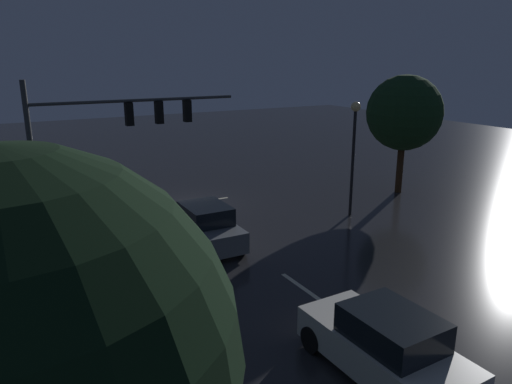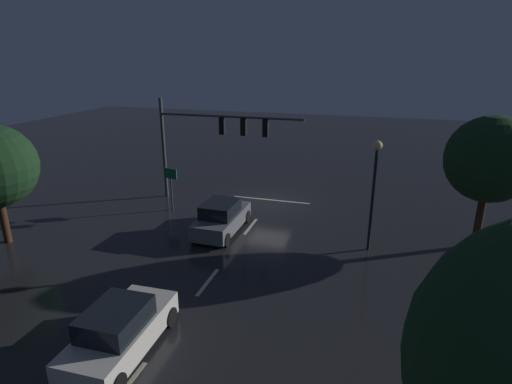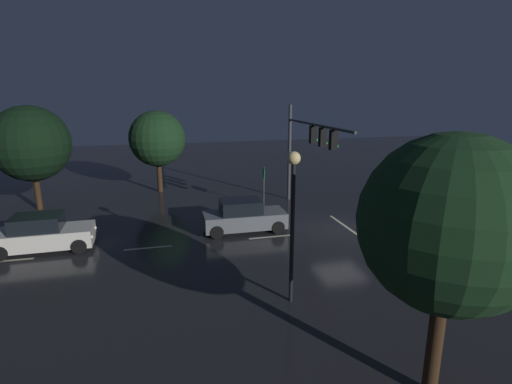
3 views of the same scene
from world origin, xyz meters
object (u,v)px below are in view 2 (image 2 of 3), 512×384
object	(u,v)px
street_lamp_left_kerb	(375,176)
tree_left_near	(490,160)
traffic_signal_assembly	(212,133)
car_approaching	(222,218)
route_sign	(171,180)
car_distant	(120,331)

from	to	relation	value
street_lamp_left_kerb	tree_left_near	size ratio (longest dim) A/B	0.83
traffic_signal_assembly	street_lamp_left_kerb	distance (m)	10.60
car_approaching	route_sign	size ratio (longest dim) A/B	1.67
car_distant	route_sign	size ratio (longest dim) A/B	1.68
route_sign	tree_left_near	world-z (taller)	tree_left_near
tree_left_near	car_approaching	bearing A→B (deg)	8.68
route_sign	car_approaching	bearing A→B (deg)	151.36
tree_left_near	traffic_signal_assembly	bearing A→B (deg)	-9.65
car_distant	route_sign	xyz separation A→B (m)	(4.32, -11.77, 1.10)
traffic_signal_assembly	route_sign	size ratio (longest dim) A/B	3.45
traffic_signal_assembly	tree_left_near	size ratio (longest dim) A/B	1.42
route_sign	tree_left_near	size ratio (longest dim) A/B	0.41
car_approaching	street_lamp_left_kerb	size ratio (longest dim) A/B	0.83
car_distant	tree_left_near	xyz separation A→B (m)	(-12.14, -11.50, 3.56)
traffic_signal_assembly	car_approaching	distance (m)	6.07
street_lamp_left_kerb	tree_left_near	distance (m)	5.36
street_lamp_left_kerb	tree_left_near	world-z (taller)	tree_left_near
traffic_signal_assembly	car_approaching	size ratio (longest dim) A/B	2.06
car_approaching	tree_left_near	xyz separation A→B (m)	(-12.47, -1.90, 3.56)
route_sign	car_distant	bearing A→B (deg)	110.13
traffic_signal_assembly	car_approaching	world-z (taller)	traffic_signal_assembly
tree_left_near	route_sign	bearing A→B (deg)	-0.97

